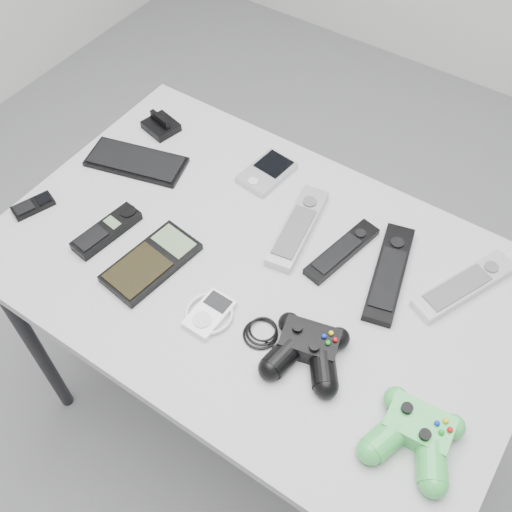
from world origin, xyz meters
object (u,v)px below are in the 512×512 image
Objects in this scene: remote_silver_a at (298,227)px; mp3_player at (209,314)px; pda_keyboard at (136,161)px; remote_black_b at (389,272)px; mobile_phone at (33,205)px; remote_black_a at (342,251)px; pda at (267,172)px; calculator at (151,262)px; cordless_handset at (107,230)px; remote_silver_b at (464,285)px; controller_black at (307,348)px; desk at (260,284)px; controller_green at (415,433)px.

mp3_player is (-0.03, -0.27, -0.00)m from remote_silver_a.
pda_keyboard is 2.31× the size of mp3_player.
remote_black_b is 0.76m from mobile_phone.
remote_black_a reaches higher than pda_keyboard.
pda is 0.17m from remote_silver_a.
pda is 0.51m from mobile_phone.
remote_black_b is at bearing 38.24° from calculator.
mobile_phone is at bearing -127.90° from pda_keyboard.
mobile_phone is at bearing -161.56° from cordless_handset.
remote_silver_a is at bearing -28.56° from pda.
pda_keyboard is 1.46× the size of cordless_handset.
pda is 0.67× the size of remote_black_a.
remote_silver_b is (0.48, -0.04, 0.00)m from pda.
mp3_player is (-0.37, -0.32, -0.00)m from remote_silver_b.
pda_keyboard is 1.19× the size of remote_black_a.
controller_black is (0.48, -0.01, 0.01)m from cordless_handset.
remote_silver_b is (0.34, 0.06, -0.00)m from remote_silver_a.
desk is at bearing -123.19° from remote_black_a.
mobile_phone is at bearing 174.68° from controller_green.
calculator reaches higher than desk.
desk is 4.68× the size of remote_silver_b.
pda is (0.27, 0.13, 0.00)m from pda_keyboard.
desk is at bearing -105.96° from remote_silver_a.
remote_black_b reaches higher than desk.
mobile_phone is 0.47m from mp3_player.
controller_black reaches higher than pda_keyboard.
controller_black is at bearing -97.29° from remote_silver_b.
mobile_phone is 0.55× the size of controller_green.
controller_green is (0.41, -0.00, 0.02)m from mp3_player.
remote_silver_a is 1.19× the size of remote_black_a.
controller_green is (0.40, -0.15, 0.09)m from desk.
mp3_player is at bearing -46.79° from pda_keyboard.
cordless_handset reaches higher than remote_black_a.
desk is at bearing 132.38° from controller_black.
mp3_player is at bearing -145.66° from remote_black_b.
controller_green reaches higher than controller_black.
remote_black_b is 0.36m from mp3_player.
cordless_handset is at bearing -132.95° from remote_silver_b.
remote_silver_b is 0.90m from mobile_phone.
remote_black_b is 0.33m from controller_green.
cordless_handset is (-0.66, -0.28, 0.00)m from remote_silver_b.
calculator is at bearing -163.77° from remote_black_b.
calculator is (0.31, 0.02, 0.00)m from mobile_phone.
controller_green reaches higher than remote_silver_a.
remote_silver_a is (0.01, 0.12, 0.07)m from desk.
desk is 6.98× the size of cordless_handset.
pda is at bearing 68.95° from cordless_handset.
remote_black_a is (0.12, 0.12, 0.07)m from desk.
controller_green is (0.71, -0.04, 0.01)m from cordless_handset.
remote_silver_a is 1.46× the size of cordless_handset.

